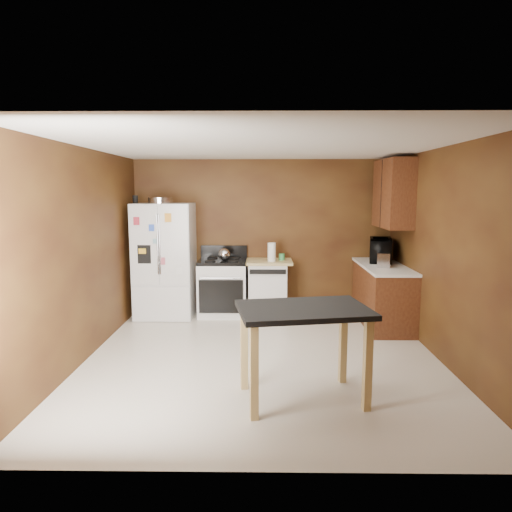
{
  "coord_description": "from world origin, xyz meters",
  "views": [
    {
      "loc": [
        -0.0,
        -5.26,
        2.0
      ],
      "look_at": [
        -0.09,
        0.85,
        1.12
      ],
      "focal_mm": 32.0,
      "sensor_mm": 36.0,
      "label": 1
    }
  ],
  "objects_px": {
    "toaster": "(383,259)",
    "island": "(303,322)",
    "pen_cup": "(135,199)",
    "green_canister": "(282,257)",
    "refrigerator": "(165,260)",
    "gas_range": "(223,287)",
    "paper_towel": "(272,252)",
    "roasting_pan": "(160,200)",
    "microwave": "(380,251)",
    "kettle": "(224,254)",
    "dishwasher": "(267,287)"
  },
  "relations": [
    {
      "from": "toaster",
      "to": "gas_range",
      "type": "relative_size",
      "value": 0.26
    },
    {
      "from": "pen_cup",
      "to": "refrigerator",
      "type": "distance_m",
      "value": 1.05
    },
    {
      "from": "pen_cup",
      "to": "toaster",
      "type": "xyz_separation_m",
      "value": [
        3.73,
        -0.51,
        -0.86
      ]
    },
    {
      "from": "roasting_pan",
      "to": "kettle",
      "type": "xyz_separation_m",
      "value": [
        0.98,
        0.04,
        -0.85
      ]
    },
    {
      "from": "roasting_pan",
      "to": "refrigerator",
      "type": "height_order",
      "value": "roasting_pan"
    },
    {
      "from": "roasting_pan",
      "to": "toaster",
      "type": "relative_size",
      "value": 1.31
    },
    {
      "from": "green_canister",
      "to": "dishwasher",
      "type": "height_order",
      "value": "green_canister"
    },
    {
      "from": "microwave",
      "to": "roasting_pan",
      "type": "bearing_deg",
      "value": 102.04
    },
    {
      "from": "roasting_pan",
      "to": "green_canister",
      "type": "bearing_deg",
      "value": 4.92
    },
    {
      "from": "green_canister",
      "to": "island",
      "type": "relative_size",
      "value": 0.08
    },
    {
      "from": "island",
      "to": "gas_range",
      "type": "bearing_deg",
      "value": 108.81
    },
    {
      "from": "green_canister",
      "to": "gas_range",
      "type": "distance_m",
      "value": 1.06
    },
    {
      "from": "toaster",
      "to": "gas_range",
      "type": "height_order",
      "value": "toaster"
    },
    {
      "from": "pen_cup",
      "to": "paper_towel",
      "type": "xyz_separation_m",
      "value": [
        2.12,
        0.03,
        -0.82
      ]
    },
    {
      "from": "roasting_pan",
      "to": "microwave",
      "type": "bearing_deg",
      "value": -0.71
    },
    {
      "from": "kettle",
      "to": "refrigerator",
      "type": "height_order",
      "value": "refrigerator"
    },
    {
      "from": "roasting_pan",
      "to": "refrigerator",
      "type": "distance_m",
      "value": 0.95
    },
    {
      "from": "microwave",
      "to": "island",
      "type": "bearing_deg",
      "value": 165.93
    },
    {
      "from": "toaster",
      "to": "dishwasher",
      "type": "bearing_deg",
      "value": 171.25
    },
    {
      "from": "gas_range",
      "to": "island",
      "type": "bearing_deg",
      "value": -71.19
    },
    {
      "from": "roasting_pan",
      "to": "green_canister",
      "type": "height_order",
      "value": "roasting_pan"
    },
    {
      "from": "refrigerator",
      "to": "kettle",
      "type": "bearing_deg",
      "value": -0.03
    },
    {
      "from": "toaster",
      "to": "island",
      "type": "distance_m",
      "value": 2.77
    },
    {
      "from": "roasting_pan",
      "to": "gas_range",
      "type": "xyz_separation_m",
      "value": [
        0.95,
        0.1,
        -1.39
      ]
    },
    {
      "from": "island",
      "to": "refrigerator",
      "type": "bearing_deg",
      "value": 123.3
    },
    {
      "from": "microwave",
      "to": "dishwasher",
      "type": "distance_m",
      "value": 1.86
    },
    {
      "from": "pen_cup",
      "to": "microwave",
      "type": "relative_size",
      "value": 0.2
    },
    {
      "from": "refrigerator",
      "to": "green_canister",
      "type": "bearing_deg",
      "value": 3.89
    },
    {
      "from": "roasting_pan",
      "to": "pen_cup",
      "type": "relative_size",
      "value": 3.08
    },
    {
      "from": "paper_towel",
      "to": "green_canister",
      "type": "distance_m",
      "value": 0.23
    },
    {
      "from": "paper_towel",
      "to": "dishwasher",
      "type": "height_order",
      "value": "paper_towel"
    },
    {
      "from": "pen_cup",
      "to": "refrigerator",
      "type": "bearing_deg",
      "value": 5.3
    },
    {
      "from": "pen_cup",
      "to": "gas_range",
      "type": "bearing_deg",
      "value": 4.29
    },
    {
      "from": "pen_cup",
      "to": "toaster",
      "type": "relative_size",
      "value": 0.43
    },
    {
      "from": "island",
      "to": "dishwasher",
      "type": "bearing_deg",
      "value": 95.72
    },
    {
      "from": "gas_range",
      "to": "island",
      "type": "relative_size",
      "value": 0.83
    },
    {
      "from": "paper_towel",
      "to": "refrigerator",
      "type": "height_order",
      "value": "refrigerator"
    },
    {
      "from": "paper_towel",
      "to": "toaster",
      "type": "distance_m",
      "value": 1.7
    },
    {
      "from": "dishwasher",
      "to": "island",
      "type": "distance_m",
      "value": 3.06
    },
    {
      "from": "roasting_pan",
      "to": "toaster",
      "type": "height_order",
      "value": "roasting_pan"
    },
    {
      "from": "pen_cup",
      "to": "green_canister",
      "type": "relative_size",
      "value": 1.17
    },
    {
      "from": "gas_range",
      "to": "kettle",
      "type": "bearing_deg",
      "value": -61.16
    },
    {
      "from": "gas_range",
      "to": "island",
      "type": "height_order",
      "value": "gas_range"
    },
    {
      "from": "toaster",
      "to": "pen_cup",
      "type": "bearing_deg",
      "value": -175.76
    },
    {
      "from": "microwave",
      "to": "dishwasher",
      "type": "relative_size",
      "value": 0.67
    },
    {
      "from": "pen_cup",
      "to": "green_canister",
      "type": "distance_m",
      "value": 2.47
    },
    {
      "from": "green_canister",
      "to": "pen_cup",
      "type": "bearing_deg",
      "value": -175.85
    },
    {
      "from": "pen_cup",
      "to": "island",
      "type": "bearing_deg",
      "value": -50.93
    },
    {
      "from": "green_canister",
      "to": "microwave",
      "type": "distance_m",
      "value": 1.54
    },
    {
      "from": "toaster",
      "to": "gas_range",
      "type": "bearing_deg",
      "value": 177.73
    }
  ]
}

